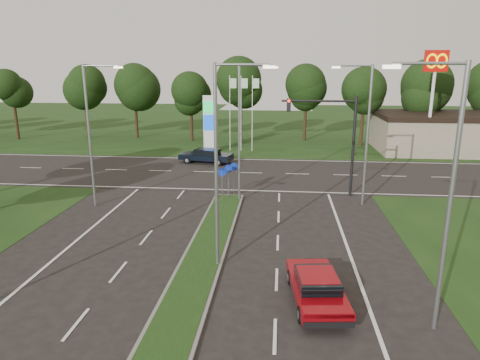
{
  "coord_description": "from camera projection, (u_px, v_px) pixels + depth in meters",
  "views": [
    {
      "loc": [
        3.55,
        -11.67,
        8.77
      ],
      "look_at": [
        1.12,
        13.21,
        2.2
      ],
      "focal_mm": 32.0,
      "sensor_mm": 36.0,
      "label": 1
    }
  ],
  "objects": [
    {
      "name": "streetlight_median_near",
      "position": [
        221.0,
        157.0,
        18.18
      ],
      "size": [
        2.53,
        0.22,
        9.0
      ],
      "color": "gray",
      "rests_on": "ground"
    },
    {
      "name": "mcdonalds_sign",
      "position": [
        435.0,
        76.0,
        40.85
      ],
      "size": [
        2.2,
        0.47,
        10.4
      ],
      "color": "silver",
      "rests_on": "ground"
    },
    {
      "name": "treeline_far",
      "position": [
        253.0,
        85.0,
        50.48
      ],
      "size": [
        6.0,
        6.0,
        9.9
      ],
      "color": "black",
      "rests_on": "ground"
    },
    {
      "name": "navy_sedan",
      "position": [
        206.0,
        155.0,
        40.53
      ],
      "size": [
        5.18,
        2.95,
        1.34
      ],
      "rotation": [
        0.0,
        0.0,
        1.36
      ],
      "color": "black",
      "rests_on": "ground"
    },
    {
      "name": "median_signs",
      "position": [
        228.0,
        175.0,
        29.14
      ],
      "size": [
        1.16,
        1.76,
        2.38
      ],
      "color": "gray",
      "rests_on": "ground"
    },
    {
      "name": "verge_far",
      "position": [
        259.0,
        126.0,
        66.73
      ],
      "size": [
        160.0,
        50.0,
        0.02
      ],
      "primitive_type": "cube",
      "color": "black",
      "rests_on": "ground"
    },
    {
      "name": "ground",
      "position": [
        166.0,
        348.0,
        13.79
      ],
      "size": [
        160.0,
        160.0,
        0.0
      ],
      "primitive_type": "plane",
      "color": "black",
      "rests_on": "ground"
    },
    {
      "name": "streetlight_right_near",
      "position": [
        446.0,
        188.0,
        13.6
      ],
      "size": [
        2.53,
        0.22,
        9.0
      ],
      "rotation": [
        0.0,
        0.0,
        3.14
      ],
      "color": "gray",
      "rests_on": "ground"
    },
    {
      "name": "gas_pylon",
      "position": [
        212.0,
        122.0,
        45.15
      ],
      "size": [
        5.8,
        1.26,
        8.0
      ],
      "color": "silver",
      "rests_on": "ground"
    },
    {
      "name": "commercial_building",
      "position": [
        454.0,
        133.0,
        45.87
      ],
      "size": [
        16.0,
        9.0,
        4.0
      ],
      "primitive_type": "cube",
      "color": "gray",
      "rests_on": "ground"
    },
    {
      "name": "red_sedan",
      "position": [
        317.0,
        287.0,
        16.38
      ],
      "size": [
        2.28,
        4.55,
        1.2
      ],
      "rotation": [
        0.0,
        0.0,
        0.12
      ],
      "color": "maroon",
      "rests_on": "ground"
    },
    {
      "name": "streetlight_median_far",
      "position": [
        242.0,
        126.0,
        27.81
      ],
      "size": [
        2.53,
        0.22,
        9.0
      ],
      "color": "gray",
      "rests_on": "ground"
    },
    {
      "name": "median_kerb",
      "position": [
        191.0,
        286.0,
        17.63
      ],
      "size": [
        2.0,
        26.0,
        0.12
      ],
      "primitive_type": "cube",
      "color": "slate",
      "rests_on": "ground"
    },
    {
      "name": "traffic_signal",
      "position": [
        335.0,
        130.0,
        29.26
      ],
      "size": [
        5.1,
        0.42,
        7.0
      ],
      "color": "black",
      "rests_on": "ground"
    },
    {
      "name": "cross_road",
      "position": [
        239.0,
        173.0,
        36.9
      ],
      "size": [
        160.0,
        12.0,
        0.02
      ],
      "primitive_type": "cube",
      "color": "black",
      "rests_on": "ground"
    },
    {
      "name": "streetlight_left_far",
      "position": [
        92.0,
        129.0,
        26.76
      ],
      "size": [
        2.53,
        0.22,
        9.0
      ],
      "color": "gray",
      "rests_on": "ground"
    },
    {
      "name": "streetlight_right_far",
      "position": [
        365.0,
        128.0,
        27.08
      ],
      "size": [
        2.53,
        0.22,
        9.0
      ],
      "rotation": [
        0.0,
        0.0,
        3.14
      ],
      "color": "gray",
      "rests_on": "ground"
    }
  ]
}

